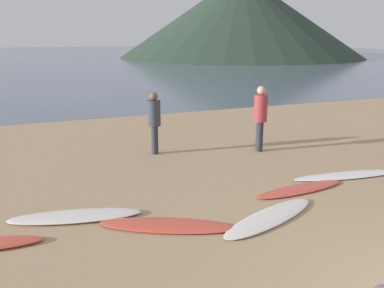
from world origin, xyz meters
The scene contains 10 objects.
ground_plane centered at (0.00, 10.00, -0.10)m, with size 120.00×120.00×0.20m, color tan.
ocean_water centered at (0.00, 63.38, 0.00)m, with size 140.00×100.00×0.01m, color slate.
headland_hill centered at (24.22, 50.84, 5.65)m, with size 34.23×34.23×11.30m, color #28382B.
surfboard_1 centered at (-3.72, 4.73, 0.05)m, with size 2.27×0.56×0.09m, color silver.
surfboard_2 centered at (-2.34, 3.83, 0.03)m, with size 2.29×0.58×0.07m, color #D84C38.
surfboard_3 centered at (-0.59, 3.47, 0.03)m, with size 2.31×0.56×0.07m, color silver.
surfboard_4 centered at (0.71, 4.38, 0.03)m, with size 2.15×0.47×0.06m, color #D84C38.
surfboard_5 centered at (2.20, 4.68, 0.03)m, with size 2.63×0.46×0.07m, color white.
person_1 centered at (1.44, 7.23, 1.05)m, with size 0.36×0.36×1.78m.
person_2 centered at (-1.29, 8.03, 0.98)m, with size 0.34×0.34×1.66m.
Camera 1 is at (-4.22, -2.00, 3.08)m, focal length 37.80 mm.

